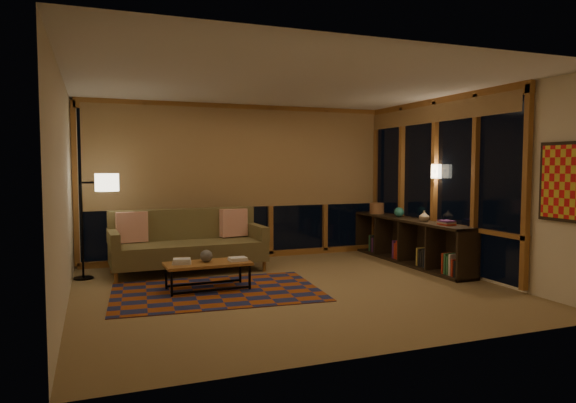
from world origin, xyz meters
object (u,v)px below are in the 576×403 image
object	(u,v)px
floor_lamp	(82,226)
bookshelf	(408,241)
coffee_table	(208,276)
sofa	(189,242)

from	to	relation	value
floor_lamp	bookshelf	size ratio (longest dim) A/B	0.51
coffee_table	floor_lamp	world-z (taller)	floor_lamp
coffee_table	bookshelf	bearing A→B (deg)	9.05
sofa	bookshelf	world-z (taller)	sofa
sofa	floor_lamp	xyz separation A→B (m)	(-1.51, 0.09, 0.30)
coffee_table	floor_lamp	size ratio (longest dim) A/B	0.72
floor_lamp	sofa	bearing A→B (deg)	-0.22
coffee_table	floor_lamp	distance (m)	2.11
floor_lamp	bookshelf	distance (m)	5.14
bookshelf	sofa	bearing A→B (deg)	171.08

